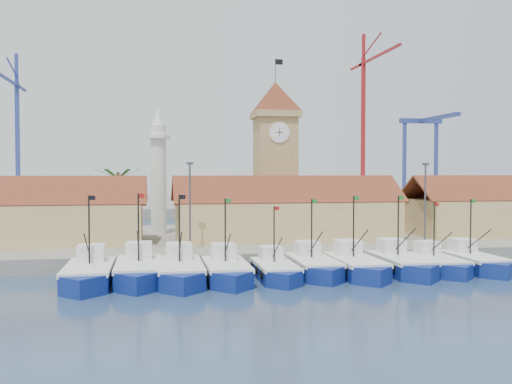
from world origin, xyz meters
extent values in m
plane|color=navy|center=(0.00, 0.00, 0.00)|extent=(400.00, 400.00, 0.00)
cube|color=gray|center=(0.00, 24.00, 0.75)|extent=(140.00, 32.00, 1.50)
cube|color=gray|center=(0.00, 110.00, 1.00)|extent=(240.00, 80.00, 2.00)
cube|color=navy|center=(-21.11, 2.82, 0.54)|extent=(3.77, 8.53, 1.94)
cube|color=navy|center=(-21.11, -1.44, 0.54)|extent=(3.77, 3.77, 1.94)
cube|color=silver|center=(-21.11, 2.82, 1.51)|extent=(3.85, 8.77, 0.38)
cube|color=silver|center=(-21.11, 4.96, 2.37)|extent=(2.26, 2.37, 1.51)
cylinder|color=black|center=(-21.11, 3.36, 4.53)|extent=(0.15, 0.15, 6.03)
cube|color=black|center=(-20.84, 3.36, 7.33)|extent=(0.54, 0.02, 0.38)
cube|color=navy|center=(-17.01, 3.47, 0.55)|extent=(3.83, 8.66, 1.97)
cube|color=navy|center=(-17.01, -0.86, 0.55)|extent=(3.82, 3.82, 1.97)
cube|color=silver|center=(-17.01, 3.47, 1.53)|extent=(3.90, 8.90, 0.38)
cube|color=silver|center=(-17.01, 5.63, 2.40)|extent=(2.30, 2.40, 1.53)
cylinder|color=black|center=(-17.01, 4.02, 4.59)|extent=(0.15, 0.15, 6.12)
cube|color=#A5140F|center=(-16.74, 4.02, 7.43)|extent=(0.55, 0.02, 0.38)
cube|color=navy|center=(-13.49, 2.59, 0.54)|extent=(3.78, 8.55, 1.94)
cube|color=navy|center=(-13.49, -1.68, 0.54)|extent=(3.78, 3.78, 1.94)
cube|color=silver|center=(-13.49, 2.59, 1.51)|extent=(3.85, 8.79, 0.38)
cube|color=silver|center=(-13.49, 4.73, 2.38)|extent=(2.27, 2.38, 1.51)
cylinder|color=black|center=(-13.49, 3.13, 4.53)|extent=(0.15, 0.15, 6.05)
cube|color=black|center=(-13.22, 3.13, 7.34)|extent=(0.54, 0.02, 0.38)
cube|color=navy|center=(-9.46, 2.64, 0.51)|extent=(3.60, 8.14, 1.85)
cube|color=navy|center=(-9.46, -1.43, 0.51)|extent=(3.59, 3.59, 1.85)
cube|color=silver|center=(-9.46, 2.64, 1.44)|extent=(3.67, 8.36, 0.36)
cube|color=silver|center=(-9.46, 4.67, 2.26)|extent=(2.16, 2.26, 1.44)
cylinder|color=black|center=(-9.46, 3.15, 4.31)|extent=(0.14, 0.14, 5.75)
cube|color=#197226|center=(-9.21, 3.15, 6.98)|extent=(0.51, 0.02, 0.36)
cube|color=navy|center=(-5.08, 2.54, 0.46)|extent=(3.23, 7.31, 1.66)
cube|color=navy|center=(-5.08, -1.12, 0.46)|extent=(3.23, 3.23, 1.66)
cube|color=silver|center=(-5.08, 2.54, 1.29)|extent=(3.29, 7.51, 0.32)
cube|color=silver|center=(-5.08, 4.36, 2.03)|extent=(1.94, 2.03, 1.29)
cylinder|color=black|center=(-5.08, 3.00, 3.87)|extent=(0.13, 0.13, 5.17)
cube|color=#A5140F|center=(-4.85, 3.00, 6.27)|extent=(0.46, 0.02, 0.32)
cube|color=navy|center=(-1.26, 3.69, 0.50)|extent=(3.51, 7.93, 1.80)
cube|color=navy|center=(-1.26, -0.28, 0.50)|extent=(3.51, 3.51, 1.80)
cube|color=silver|center=(-1.26, 3.69, 1.40)|extent=(3.58, 8.15, 0.35)
cube|color=silver|center=(-1.26, 5.67, 2.20)|extent=(2.10, 2.20, 1.40)
cylinder|color=black|center=(-1.26, 4.19, 4.21)|extent=(0.14, 0.14, 5.61)
cube|color=#197226|center=(-1.01, 4.19, 6.81)|extent=(0.50, 0.02, 0.35)
cube|color=navy|center=(2.55, 2.93, 0.52)|extent=(3.66, 8.27, 1.88)
cube|color=navy|center=(2.55, -1.21, 0.52)|extent=(3.66, 3.66, 1.88)
cube|color=silver|center=(2.55, 2.93, 1.46)|extent=(3.73, 8.50, 0.37)
cube|color=silver|center=(2.55, 5.00, 2.30)|extent=(2.19, 2.30, 1.46)
cylinder|color=black|center=(2.55, 3.45, 4.39)|extent=(0.15, 0.15, 5.85)
cube|color=#197226|center=(2.82, 3.45, 7.10)|extent=(0.52, 0.02, 0.37)
cube|color=navy|center=(7.07, 3.15, 0.52)|extent=(3.65, 8.25, 1.88)
cube|color=navy|center=(7.07, -0.97, 0.52)|extent=(3.65, 3.65, 1.88)
cube|color=silver|center=(7.07, 3.15, 1.46)|extent=(3.72, 8.48, 0.36)
cube|color=silver|center=(7.07, 5.22, 2.29)|extent=(2.19, 2.29, 1.46)
cylinder|color=black|center=(7.07, 3.67, 4.38)|extent=(0.15, 0.15, 5.84)
cube|color=#197226|center=(7.33, 3.67, 7.09)|extent=(0.52, 0.02, 0.36)
cube|color=navy|center=(10.74, 3.22, 0.47)|extent=(3.30, 7.46, 1.69)
cube|color=navy|center=(10.74, -0.51, 0.47)|extent=(3.30, 3.30, 1.69)
cube|color=silver|center=(10.74, 3.22, 1.32)|extent=(3.36, 7.66, 0.33)
cube|color=silver|center=(10.74, 5.08, 2.07)|extent=(1.98, 2.07, 1.32)
cylinder|color=black|center=(10.74, 3.69, 3.95)|extent=(0.13, 0.13, 5.27)
cube|color=#A5140F|center=(10.98, 3.69, 6.40)|extent=(0.47, 0.02, 0.33)
cube|color=navy|center=(14.69, 3.42, 0.49)|extent=(3.45, 7.80, 1.77)
cube|color=navy|center=(14.69, -0.48, 0.49)|extent=(3.45, 3.45, 1.77)
cube|color=silver|center=(14.69, 3.42, 1.38)|extent=(3.51, 8.01, 0.34)
cube|color=silver|center=(14.69, 5.37, 2.17)|extent=(2.07, 2.17, 1.38)
cylinder|color=black|center=(14.69, 3.91, 4.14)|extent=(0.14, 0.14, 5.51)
cube|color=#197226|center=(14.93, 3.91, 6.70)|extent=(0.49, 0.02, 0.34)
cube|color=tan|center=(-32.00, 20.00, 3.75)|extent=(30.00, 10.00, 4.50)
cube|color=maroon|center=(-32.00, 22.50, 7.50)|extent=(31.20, 5.13, 3.21)
cube|color=tan|center=(0.00, 20.00, 3.75)|extent=(26.00, 10.00, 4.50)
cube|color=maroon|center=(0.00, 17.50, 7.50)|extent=(27.04, 5.13, 3.21)
cube|color=maroon|center=(0.00, 22.50, 7.50)|extent=(27.04, 5.13, 3.21)
cube|color=tan|center=(0.00, 26.00, 9.00)|extent=(5.00, 5.00, 15.00)
cube|color=tan|center=(0.00, 26.00, 16.90)|extent=(5.80, 5.80, 0.80)
pyramid|color=maroon|center=(0.00, 26.00, 19.20)|extent=(5.80, 5.80, 4.00)
cylinder|color=white|center=(0.00, 23.45, 14.50)|extent=(2.60, 0.15, 2.60)
cube|color=black|center=(0.00, 23.37, 14.50)|extent=(0.08, 0.02, 1.00)
cube|color=black|center=(0.00, 23.37, 14.50)|extent=(0.80, 0.02, 0.08)
cylinder|color=#3F3F44|center=(0.00, 26.00, 22.70)|extent=(0.10, 0.10, 3.00)
cube|color=black|center=(0.50, 26.00, 23.80)|extent=(1.00, 0.03, 0.70)
cylinder|color=silver|center=(-15.00, 28.00, 8.50)|extent=(2.00, 2.00, 14.00)
cylinder|color=silver|center=(-15.00, 28.00, 14.00)|extent=(3.00, 3.00, 0.40)
cone|color=silver|center=(-15.00, 28.00, 16.60)|extent=(1.80, 1.80, 2.40)
cylinder|color=brown|center=(-20.00, 26.00, 5.50)|extent=(0.44, 0.44, 8.00)
cube|color=#1F531C|center=(-18.60, 26.00, 9.30)|extent=(2.80, 0.35, 1.18)
cube|color=#1F531C|center=(-19.30, 27.21, 9.30)|extent=(1.71, 2.60, 1.18)
cube|color=#1F531C|center=(-20.70, 27.21, 9.30)|extent=(1.71, 2.60, 1.18)
cube|color=#1F531C|center=(-21.40, 26.00, 9.30)|extent=(2.80, 0.35, 1.18)
cube|color=#1F531C|center=(-20.70, 24.79, 9.30)|extent=(1.71, 2.60, 1.18)
cube|color=#1F531C|center=(-19.30, 24.79, 9.30)|extent=(1.71, 2.60, 1.18)
cylinder|color=#3F3F44|center=(-12.00, 12.00, 6.00)|extent=(0.20, 0.20, 9.00)
cube|color=#3F3F44|center=(-12.00, 12.00, 10.40)|extent=(0.70, 0.25, 0.25)
cylinder|color=#3F3F44|center=(14.00, 12.00, 6.00)|extent=(0.20, 0.20, 9.00)
cube|color=#3F3F44|center=(14.00, 12.00, 10.40)|extent=(0.70, 0.25, 0.25)
cube|color=navy|center=(-49.74, 108.00, 17.32)|extent=(1.00, 1.00, 30.64)
cube|color=navy|center=(-49.74, 99.54, 31.64)|extent=(0.60, 21.14, 0.60)
cube|color=navy|center=(-49.74, 113.00, 31.64)|extent=(0.60, 10.00, 0.60)
cube|color=navy|center=(-49.74, 108.00, 36.14)|extent=(0.80, 0.80, 7.00)
cube|color=maroon|center=(42.25, 105.00, 21.39)|extent=(1.00, 1.00, 38.78)
cube|color=maroon|center=(42.25, 94.29, 39.78)|extent=(0.60, 26.79, 0.60)
cube|color=maroon|center=(42.25, 110.00, 39.78)|extent=(0.60, 10.00, 0.60)
cube|color=maroon|center=(42.25, 105.00, 44.28)|extent=(0.80, 0.80, 7.00)
cube|color=navy|center=(57.00, 110.00, 13.00)|extent=(0.90, 0.90, 22.00)
cube|color=navy|center=(67.00, 110.00, 13.00)|extent=(0.90, 0.90, 22.00)
cube|color=navy|center=(62.00, 110.00, 24.50)|extent=(13.00, 1.40, 1.40)
cube|color=navy|center=(62.00, 100.00, 24.50)|extent=(1.40, 22.00, 1.00)
camera|label=1|loc=(-15.77, -46.72, 9.54)|focal=40.00mm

